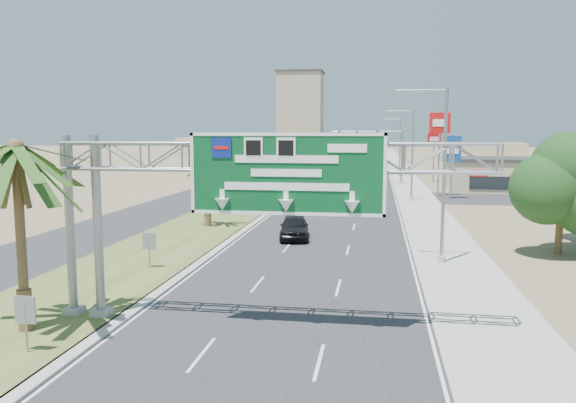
{
  "coord_description": "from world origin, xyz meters",
  "views": [
    {
      "loc": [
        3.78,
        -10.58,
        7.48
      ],
      "look_at": [
        -0.46,
        15.94,
        4.2
      ],
      "focal_mm": 35.0,
      "sensor_mm": 36.0,
      "label": 1
    }
  ],
  "objects_px": {
    "signal_mast": "(388,151)",
    "car_right_lane": "(363,186)",
    "car_far": "(343,175)",
    "pole_sign_red_near": "(440,129)",
    "sign_gantry": "(247,171)",
    "palm_near": "(16,148)",
    "car_mid_lane": "(351,186)",
    "car_left_lane": "(294,227)",
    "pole_sign_red_far": "(434,143)",
    "pole_sign_blue": "(452,152)",
    "store_building": "(519,175)"
  },
  "relations": [
    {
      "from": "signal_mast",
      "to": "car_right_lane",
      "type": "xyz_separation_m",
      "value": [
        -3.17,
        -10.66,
        -4.08
      ]
    },
    {
      "from": "car_far",
      "to": "pole_sign_red_near",
      "type": "bearing_deg",
      "value": -67.53
    },
    {
      "from": "sign_gantry",
      "to": "car_right_lane",
      "type": "height_order",
      "value": "sign_gantry"
    },
    {
      "from": "palm_near",
      "to": "car_right_lane",
      "type": "distance_m",
      "value": 54.82
    },
    {
      "from": "car_mid_lane",
      "to": "car_right_lane",
      "type": "xyz_separation_m",
      "value": [
        1.49,
        0.28,
        -0.01
      ]
    },
    {
      "from": "palm_near",
      "to": "car_right_lane",
      "type": "xyz_separation_m",
      "value": [
        11.2,
        53.31,
        -6.16
      ]
    },
    {
      "from": "pole_sign_red_near",
      "to": "car_left_lane",
      "type": "bearing_deg",
      "value": -113.84
    },
    {
      "from": "palm_near",
      "to": "pole_sign_red_far",
      "type": "distance_m",
      "value": 72.36
    },
    {
      "from": "car_left_lane",
      "to": "pole_sign_red_far",
      "type": "height_order",
      "value": "pole_sign_red_far"
    },
    {
      "from": "pole_sign_red_far",
      "to": "sign_gantry",
      "type": "bearing_deg",
      "value": -101.14
    },
    {
      "from": "palm_near",
      "to": "pole_sign_red_far",
      "type": "xyz_separation_m",
      "value": [
        21.37,
        69.12,
        -0.89
      ]
    },
    {
      "from": "palm_near",
      "to": "car_mid_lane",
      "type": "relative_size",
      "value": 1.76
    },
    {
      "from": "car_left_lane",
      "to": "palm_near",
      "type": "bearing_deg",
      "value": -116.63
    },
    {
      "from": "palm_near",
      "to": "signal_mast",
      "type": "distance_m",
      "value": 65.6
    },
    {
      "from": "signal_mast",
      "to": "palm_near",
      "type": "bearing_deg",
      "value": -102.66
    },
    {
      "from": "car_mid_lane",
      "to": "car_right_lane",
      "type": "relative_size",
      "value": 0.86
    },
    {
      "from": "palm_near",
      "to": "car_left_lane",
      "type": "height_order",
      "value": "palm_near"
    },
    {
      "from": "palm_near",
      "to": "car_mid_lane",
      "type": "bearing_deg",
      "value": 79.63
    },
    {
      "from": "car_far",
      "to": "pole_sign_blue",
      "type": "relative_size",
      "value": 0.65
    },
    {
      "from": "signal_mast",
      "to": "pole_sign_blue",
      "type": "xyz_separation_m",
      "value": [
        6.88,
        -16.89,
        0.55
      ]
    },
    {
      "from": "car_right_lane",
      "to": "pole_sign_blue",
      "type": "height_order",
      "value": "pole_sign_blue"
    },
    {
      "from": "car_mid_lane",
      "to": "pole_sign_blue",
      "type": "distance_m",
      "value": 13.78
    },
    {
      "from": "car_right_lane",
      "to": "car_far",
      "type": "distance_m",
      "value": 19.16
    },
    {
      "from": "sign_gantry",
      "to": "store_building",
      "type": "bearing_deg",
      "value": 67.64
    },
    {
      "from": "store_building",
      "to": "pole_sign_red_far",
      "type": "bearing_deg",
      "value": 131.46
    },
    {
      "from": "store_building",
      "to": "pole_sign_red_far",
      "type": "distance_m",
      "value": 15.38
    },
    {
      "from": "car_right_lane",
      "to": "pole_sign_blue",
      "type": "distance_m",
      "value": 12.7
    },
    {
      "from": "palm_near",
      "to": "pole_sign_red_far",
      "type": "relative_size",
      "value": 1.09
    },
    {
      "from": "signal_mast",
      "to": "car_mid_lane",
      "type": "xyz_separation_m",
      "value": [
        -4.66,
        -10.94,
        -4.07
      ]
    },
    {
      "from": "car_left_lane",
      "to": "pole_sign_red_near",
      "type": "distance_m",
      "value": 32.63
    },
    {
      "from": "sign_gantry",
      "to": "pole_sign_blue",
      "type": "height_order",
      "value": "sign_gantry"
    },
    {
      "from": "car_mid_lane",
      "to": "pole_sign_blue",
      "type": "xyz_separation_m",
      "value": [
        11.54,
        -5.94,
        4.62
      ]
    },
    {
      "from": "car_left_lane",
      "to": "pole_sign_red_near",
      "type": "xyz_separation_m",
      "value": [
        12.87,
        29.12,
        7.14
      ]
    },
    {
      "from": "palm_near",
      "to": "signal_mast",
      "type": "bearing_deg",
      "value": 77.34
    },
    {
      "from": "palm_near",
      "to": "signal_mast",
      "type": "height_order",
      "value": "palm_near"
    },
    {
      "from": "pole_sign_blue",
      "to": "car_right_lane",
      "type": "bearing_deg",
      "value": 148.24
    },
    {
      "from": "palm_near",
      "to": "pole_sign_red_far",
      "type": "height_order",
      "value": "palm_near"
    },
    {
      "from": "sign_gantry",
      "to": "pole_sign_blue",
      "type": "distance_m",
      "value": 47.03
    },
    {
      "from": "sign_gantry",
      "to": "signal_mast",
      "type": "bearing_deg",
      "value": 84.26
    },
    {
      "from": "signal_mast",
      "to": "car_mid_lane",
      "type": "bearing_deg",
      "value": -113.09
    },
    {
      "from": "signal_mast",
      "to": "pole_sign_blue",
      "type": "relative_size",
      "value": 1.39
    },
    {
      "from": "store_building",
      "to": "pole_sign_blue",
      "type": "xyz_separation_m",
      "value": [
        -9.95,
        -10.91,
        3.41
      ]
    },
    {
      "from": "signal_mast",
      "to": "pole_sign_blue",
      "type": "height_order",
      "value": "signal_mast"
    },
    {
      "from": "car_far",
      "to": "pole_sign_red_near",
      "type": "relative_size",
      "value": 0.48
    },
    {
      "from": "palm_near",
      "to": "pole_sign_red_near",
      "type": "bearing_deg",
      "value": 67.9
    },
    {
      "from": "signal_mast",
      "to": "car_right_lane",
      "type": "relative_size",
      "value": 1.86
    },
    {
      "from": "signal_mast",
      "to": "car_mid_lane",
      "type": "distance_m",
      "value": 12.57
    },
    {
      "from": "car_right_lane",
      "to": "palm_near",
      "type": "bearing_deg",
      "value": -102.41
    },
    {
      "from": "pole_sign_red_near",
      "to": "pole_sign_red_far",
      "type": "relative_size",
      "value": 1.31
    },
    {
      "from": "signal_mast",
      "to": "car_far",
      "type": "xyz_separation_m",
      "value": [
        -6.92,
        8.13,
        -4.15
      ]
    }
  ]
}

